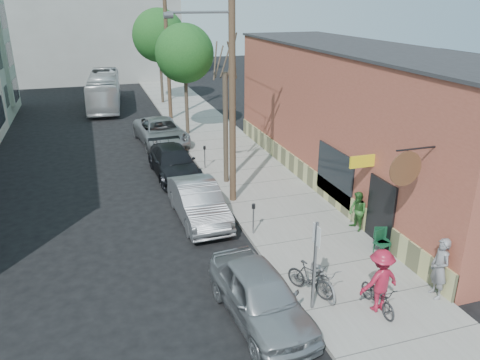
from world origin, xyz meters
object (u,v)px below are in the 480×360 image
object	(u,v)px
cyclist	(380,280)
car_1	(198,202)
sign_post	(315,258)
patio_chair_b	(383,240)
parked_bike_a	(310,279)
parked_bike_b	(323,277)
tree_leafy_far	(159,35)
parking_meter_near	(253,214)
patron_grey	(440,268)
bus	(104,90)
car_2	(174,162)
car_0	(260,295)
parking_meter_far	(205,153)
car_3	(161,132)
utility_pole_near	(231,83)
tree_leafy_mid	(184,54)
patio_chair_a	(382,243)
patron_green	(358,211)
tree_bare	(226,129)

from	to	relation	value
cyclist	car_1	xyz separation A→B (m)	(-3.55, 7.70, -0.32)
sign_post	patio_chair_b	distance (m)	4.62
sign_post	parked_bike_a	world-z (taller)	sign_post
parked_bike_a	parked_bike_b	distance (m)	0.42
tree_leafy_far	parking_meter_near	bearing A→B (deg)	-91.23
sign_post	patio_chair_b	xyz separation A→B (m)	(3.85, 2.23, -1.24)
patron_grey	bus	size ratio (longest dim) A/B	0.19
parked_bike_b	car_2	bearing A→B (deg)	106.64
car_0	sign_post	bearing A→B (deg)	-11.95
tree_leafy_far	parked_bike_a	world-z (taller)	tree_leafy_far
parking_meter_far	bus	size ratio (longest dim) A/B	0.12
sign_post	car_3	size ratio (longest dim) A/B	0.49
utility_pole_near	tree_leafy_mid	distance (m)	11.61
tree_leafy_mid	car_3	world-z (taller)	tree_leafy_mid
utility_pole_near	car_1	distance (m)	5.10
car_3	bus	xyz separation A→B (m)	(-2.84, 12.37, 0.62)
tree_leafy_mid	bus	world-z (taller)	tree_leafy_mid
patio_chair_a	parked_bike_a	xyz separation A→B (m)	(-3.44, -1.35, 0.07)
tree_leafy_far	cyclist	xyz separation A→B (m)	(1.34, -31.15, -4.64)
patron_green	car_1	bearing A→B (deg)	-125.09
utility_pole_near	tree_bare	distance (m)	3.48
cyclist	tree_leafy_far	bearing A→B (deg)	-92.74
tree_bare	cyclist	distance (m)	11.42
cyclist	parked_bike_b	distance (m)	1.76
patron_grey	utility_pole_near	bearing A→B (deg)	-147.35
parking_meter_near	cyclist	world-z (taller)	cyclist
sign_post	parked_bike_b	xyz separation A→B (m)	(0.68, 0.66, -1.18)
parked_bike_b	car_3	distance (m)	17.93
car_0	car_1	distance (m)	6.89
tree_bare	car_0	distance (m)	10.79
patio_chair_b	sign_post	bearing A→B (deg)	-133.57
utility_pole_near	patron_grey	world-z (taller)	utility_pole_near
parking_meter_near	car_3	distance (m)	13.59
parked_bike_a	parked_bike_b	bearing A→B (deg)	-34.59
tree_bare	patron_grey	world-z (taller)	tree_bare
utility_pole_near	car_2	bearing A→B (deg)	113.57
patio_chair_a	parked_bike_b	size ratio (longest dim) A/B	0.46
parked_bike_a	car_1	world-z (taller)	car_1
tree_leafy_far	bus	distance (m)	6.51
parked_bike_a	car_2	xyz separation A→B (m)	(-2.07, 11.84, 0.08)
tree_leafy_mid	bus	xyz separation A→B (m)	(-4.84, 10.92, -3.96)
parking_meter_near	parked_bike_b	bearing A→B (deg)	-79.71
parking_meter_near	parked_bike_a	size ratio (longest dim) A/B	0.73
tree_leafy_mid	parking_meter_near	bearing A→B (deg)	-92.11
utility_pole_near	patron_green	size ratio (longest dim) A/B	6.35
tree_leafy_mid	tree_leafy_far	world-z (taller)	tree_leafy_far
utility_pole_near	car_3	distance (m)	11.27
tree_leafy_mid	car_1	xyz separation A→B (m)	(-2.21, -12.82, -4.58)
sign_post	patron_green	xyz separation A→B (m)	(3.85, 4.00, -0.90)
parking_meter_near	car_1	size ratio (longest dim) A/B	0.26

